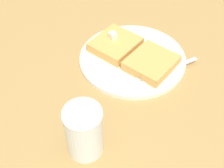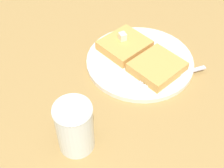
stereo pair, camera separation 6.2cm
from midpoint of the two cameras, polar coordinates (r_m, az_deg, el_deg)
The scene contains 7 objects.
table_surface at distance 70.78cm, azimuth 5.92°, elevation -0.19°, with size 116.17×116.17×3.00cm, color #A17D45.
plate at distance 73.44cm, azimuth 7.53°, elevation 4.08°, with size 24.90×24.90×1.14cm.
toast_slice_left at distance 74.84cm, azimuth 4.71°, elevation 6.97°, with size 9.45×10.34×2.25cm, color gold.
toast_slice_middle at distance 70.18cm, azimuth 10.78°, elevation 2.94°, with size 9.45×10.34×2.25cm, color tan.
butter_pat_primary at distance 74.22cm, azimuth 4.37°, elevation 8.57°, with size 1.72×1.54×1.72cm, color #F8EBC4.
fork at distance 69.87cm, azimuth 12.95°, elevation 1.16°, with size 8.59×14.89×0.36cm.
syrup_jar at distance 54.97cm, azimuth -3.57°, elevation -8.28°, with size 6.84×6.84×10.47cm.
Camera 2 is at (29.79, -38.40, 52.81)cm, focal length 50.00 mm.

